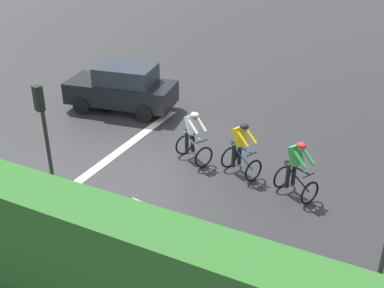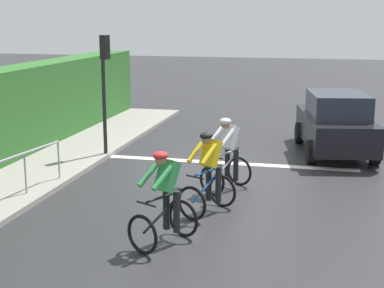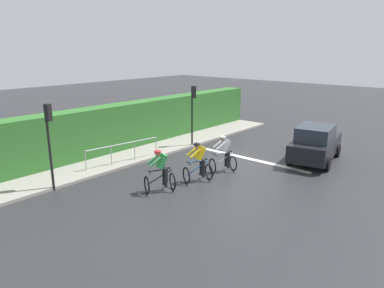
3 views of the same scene
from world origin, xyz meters
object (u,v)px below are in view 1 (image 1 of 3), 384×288
(cyclist_mid, at_px, (193,137))
(car_black, at_px, (122,88))
(cyclist_lead, at_px, (296,170))
(cyclist_second, at_px, (241,150))
(pedestrian_railing_kerbside, at_px, (198,233))
(traffic_light_near_crossing, at_px, (44,128))

(cyclist_mid, xyz_separation_m, car_black, (-2.37, -4.20, 0.08))
(cyclist_lead, xyz_separation_m, car_black, (-2.86, -7.59, 0.08))
(cyclist_second, distance_m, pedestrian_railing_kerbside, 4.13)
(cyclist_lead, distance_m, traffic_light_near_crossing, 6.72)
(pedestrian_railing_kerbside, bearing_deg, traffic_light_near_crossing, -95.11)
(cyclist_lead, distance_m, car_black, 8.11)
(cyclist_mid, bearing_deg, car_black, -119.41)
(cyclist_second, distance_m, traffic_light_near_crossing, 5.56)
(cyclist_mid, bearing_deg, pedestrian_railing_kerbside, 28.01)
(cyclist_second, relative_size, pedestrian_railing_kerbside, 0.44)
(cyclist_lead, bearing_deg, cyclist_mid, -98.23)
(car_black, bearing_deg, cyclist_mid, 60.59)
(cyclist_second, xyz_separation_m, pedestrian_railing_kerbside, (4.08, 0.61, 0.00))
(cyclist_second, xyz_separation_m, traffic_light_near_crossing, (3.68, -3.92, 1.43))
(cyclist_lead, height_order, cyclist_mid, same)
(traffic_light_near_crossing, xyz_separation_m, pedestrian_railing_kerbside, (0.40, 4.53, -1.43))
(car_black, xyz_separation_m, pedestrian_railing_kerbside, (6.55, 6.43, -0.08))
(cyclist_lead, distance_m, cyclist_second, 1.81)
(cyclist_mid, bearing_deg, cyclist_lead, 81.77)
(traffic_light_near_crossing, height_order, pedestrian_railing_kerbside, traffic_light_near_crossing)
(cyclist_second, distance_m, car_black, 6.32)
(cyclist_second, distance_m, cyclist_mid, 1.62)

